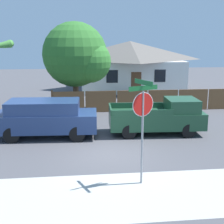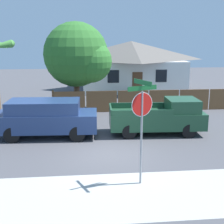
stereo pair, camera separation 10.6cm
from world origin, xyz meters
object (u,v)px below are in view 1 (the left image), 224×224
(oak_tree, at_px, (78,56))
(orange_pickup, at_px, (160,117))
(house, at_px, (130,64))
(red_suv, at_px, (46,117))
(stop_sign, at_px, (143,113))

(oak_tree, bearing_deg, orange_pickup, -58.62)
(house, bearing_deg, red_suv, -113.97)
(red_suv, xyz_separation_m, stop_sign, (3.70, -5.63, 1.44))
(red_suv, height_order, orange_pickup, red_suv)
(orange_pickup, bearing_deg, stop_sign, -107.79)
(house, xyz_separation_m, oak_tree, (-5.04, -8.35, 1.26))
(oak_tree, relative_size, stop_sign, 1.70)
(house, height_order, stop_sign, house)
(house, relative_size, orange_pickup, 2.08)
(oak_tree, distance_m, stop_sign, 12.62)
(red_suv, bearing_deg, orange_pickup, 2.74)
(oak_tree, relative_size, red_suv, 1.19)
(house, relative_size, stop_sign, 2.88)
(orange_pickup, distance_m, stop_sign, 6.21)
(red_suv, bearing_deg, house, 68.89)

